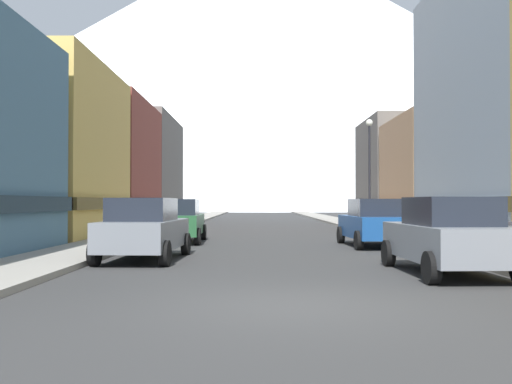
{
  "coord_description": "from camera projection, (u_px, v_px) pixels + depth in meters",
  "views": [
    {
      "loc": [
        -0.6,
        -9.17,
        1.67
      ],
      "look_at": [
        -0.76,
        32.61,
        2.4
      ],
      "focal_mm": 39.96,
      "sensor_mm": 36.0,
      "label": 1
    }
  ],
  "objects": [
    {
      "name": "streetlamp_right",
      "position": [
        372.0,
        158.0,
        29.81
      ],
      "size": [
        0.36,
        0.36,
        5.86
      ],
      "color": "black",
      "rests_on": "sidewalk_right"
    },
    {
      "name": "storefront_left_3",
      "position": [
        132.0,
        172.0,
        47.75
      ],
      "size": [
        7.65,
        12.09,
        8.71
      ],
      "color": "#66605B",
      "rests_on": "ground"
    },
    {
      "name": "car_left_1",
      "position": [
        180.0,
        221.0,
        23.4
      ],
      "size": [
        2.16,
        4.44,
        1.78
      ],
      "color": "#265933",
      "rests_on": "ground"
    },
    {
      "name": "car_left_0",
      "position": [
        146.0,
        229.0,
        16.29
      ],
      "size": [
        2.21,
        4.47,
        1.78
      ],
      "color": "slate",
      "rests_on": "ground"
    },
    {
      "name": "sidewalk_left",
      "position": [
        185.0,
        222.0,
        44.15
      ],
      "size": [
        2.5,
        100.0,
        0.15
      ],
      "primitive_type": "cube",
      "color": "gray",
      "rests_on": "ground"
    },
    {
      "name": "potted_plant_0",
      "position": [
        419.0,
        226.0,
        26.9
      ],
      "size": [
        0.5,
        0.5,
        0.8
      ],
      "color": "gray",
      "rests_on": "sidewalk_right"
    },
    {
      "name": "pedestrian_0",
      "position": [
        146.0,
        217.0,
        28.61
      ],
      "size": [
        0.36,
        0.36,
        1.62
      ],
      "color": "navy",
      "rests_on": "sidewalk_left"
    },
    {
      "name": "ground_plane",
      "position": [
        296.0,
        306.0,
        9.13
      ],
      "size": [
        400.0,
        400.0,
        0.0
      ],
      "primitive_type": "plane",
      "color": "#323232"
    },
    {
      "name": "storefront_left_1",
      "position": [
        23.0,
        155.0,
        26.36
      ],
      "size": [
        8.34,
        9.71,
        7.97
      ],
      "color": "#D8B259",
      "rests_on": "ground"
    },
    {
      "name": "car_right_1",
      "position": [
        376.0,
        222.0,
        21.24
      ],
      "size": [
        2.21,
        4.47,
        1.78
      ],
      "color": "#19478C",
      "rests_on": "ground"
    },
    {
      "name": "storefront_left_2",
      "position": [
        98.0,
        167.0,
        36.57
      ],
      "size": [
        7.13,
        10.09,
        8.09
      ],
      "color": "brown",
      "rests_on": "ground"
    },
    {
      "name": "storefront_right_3",
      "position": [
        425.0,
        174.0,
        42.04
      ],
      "size": [
        8.74,
        8.5,
        7.75
      ],
      "color": "#66605B",
      "rests_on": "ground"
    },
    {
      "name": "mountain_backdrop",
      "position": [
        264.0,
        68.0,
        270.22
      ],
      "size": [
        359.04,
        359.04,
        130.62
      ],
      "primitive_type": "cone",
      "color": "silver",
      "rests_on": "ground"
    },
    {
      "name": "storefront_right_2",
      "position": [
        481.0,
        176.0,
        33.28
      ],
      "size": [
        10.23,
        8.11,
        6.6
      ],
      "color": "tan",
      "rests_on": "ground"
    },
    {
      "name": "car_right_0",
      "position": [
        450.0,
        235.0,
        13.06
      ],
      "size": [
        2.17,
        4.45,
        1.78
      ],
      "color": "slate",
      "rests_on": "ground"
    },
    {
      "name": "sidewalk_right",
      "position": [
        346.0,
        222.0,
        44.11
      ],
      "size": [
        2.5,
        100.0,
        0.15
      ],
      "primitive_type": "cube",
      "color": "gray",
      "rests_on": "ground"
    }
  ]
}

